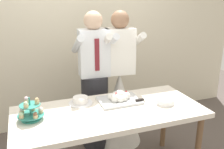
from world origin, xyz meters
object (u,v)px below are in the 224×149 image
Objects in this scene: round_cake at (81,101)px; person_bride at (119,99)px; dessert_table at (110,117)px; cupcake_stand at (31,111)px; person_groom at (95,89)px; main_cake_tray at (119,98)px; plate_stack at (165,101)px.

person_bride is at bearing 33.90° from round_cake.
dessert_table is 1.08× the size of person_bride.
cupcake_stand reaches higher than dessert_table.
person_groom is at bearing 177.92° from person_bride.
person_bride is at bearing -2.08° from person_groom.
person_groom is at bearing 103.92° from main_cake_tray.
person_groom is at bearing 127.26° from plate_stack.
dessert_table is at bearing 173.88° from plate_stack.
plate_stack is at bearing -6.12° from dessert_table.
main_cake_tray reaches higher than plate_stack.
main_cake_tray is 0.56m from person_bride.
cupcake_stand reaches higher than plate_stack.
dessert_table is 0.64m from person_groom.
plate_stack is 0.75m from person_bride.
plate_stack is at bearing -72.30° from person_bride.
person_bride is (0.19, 0.48, -0.23)m from main_cake_tray.
round_cake reaches higher than plate_stack.
plate_stack is at bearing -20.67° from round_cake.
round_cake is (-0.39, 0.09, -0.01)m from main_cake_tray.
cupcake_stand reaches higher than round_cake.
dessert_table is 0.73m from cupcake_stand.
round_cake is at bearing -146.10° from person_bride.
person_bride is (0.31, -0.01, -0.16)m from person_groom.
main_cake_tray reaches higher than round_cake.
person_groom is (-0.53, 0.70, -0.06)m from plate_stack.
person_groom is (0.75, 0.58, -0.11)m from cupcake_stand.
person_bride is at bearing 60.76° from dessert_table.
person_groom is at bearing 86.55° from dessert_table.
main_cake_tray is at bearing -12.94° from round_cake.
main_cake_tray is 0.46m from plate_stack.
cupcake_stand is 0.88m from main_cake_tray.
person_groom and person_bride have the same top height.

